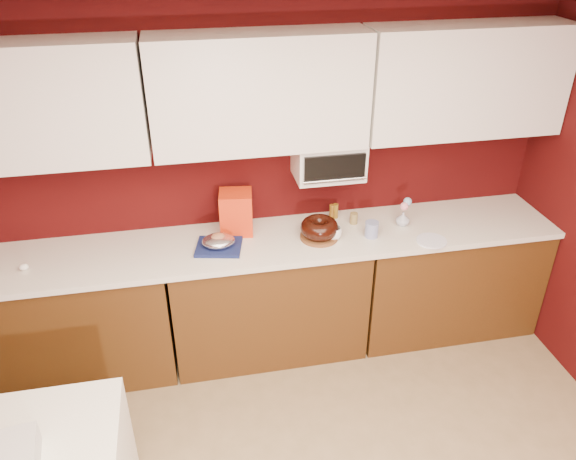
# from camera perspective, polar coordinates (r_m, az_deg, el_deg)

# --- Properties ---
(ceiling) EXTENTS (4.00, 4.50, 0.02)m
(ceiling) POSITION_cam_1_polar(r_m,az_deg,el_deg) (1.34, 10.56, 15.87)
(ceiling) COLOR white
(ceiling) RESTS_ON wall_back
(wall_back) EXTENTS (4.00, 0.02, 2.50)m
(wall_back) POSITION_cam_1_polar(r_m,az_deg,el_deg) (3.83, -3.06, 5.81)
(wall_back) COLOR #3C0808
(wall_back) RESTS_ON floor
(base_cabinet_left) EXTENTS (1.31, 0.58, 0.86)m
(base_cabinet_left) POSITION_cam_1_polar(r_m,az_deg,el_deg) (4.04, -21.27, -8.60)
(base_cabinet_left) COLOR #4A2B0E
(base_cabinet_left) RESTS_ON floor
(base_cabinet_center) EXTENTS (1.31, 0.58, 0.86)m
(base_cabinet_center) POSITION_cam_1_polar(r_m,az_deg,el_deg) (3.98, -2.07, -6.84)
(base_cabinet_center) COLOR #4A2B0E
(base_cabinet_center) RESTS_ON floor
(base_cabinet_right) EXTENTS (1.31, 0.58, 0.86)m
(base_cabinet_right) POSITION_cam_1_polar(r_m,az_deg,el_deg) (4.35, 15.58, -4.53)
(base_cabinet_right) COLOR #4A2B0E
(base_cabinet_right) RESTS_ON floor
(countertop) EXTENTS (4.00, 0.62, 0.04)m
(countertop) POSITION_cam_1_polar(r_m,az_deg,el_deg) (3.73, -2.19, -1.30)
(countertop) COLOR silver
(countertop) RESTS_ON base_cabinet_center
(upper_cabinet_left) EXTENTS (1.31, 0.33, 0.70)m
(upper_cabinet_left) POSITION_cam_1_polar(r_m,az_deg,el_deg) (3.54, -25.22, 11.34)
(upper_cabinet_left) COLOR white
(upper_cabinet_left) RESTS_ON wall_back
(upper_cabinet_center) EXTENTS (1.31, 0.33, 0.70)m
(upper_cabinet_center) POSITION_cam_1_polar(r_m,az_deg,el_deg) (3.47, -2.91, 13.78)
(upper_cabinet_center) COLOR white
(upper_cabinet_center) RESTS_ON wall_back
(upper_cabinet_right) EXTENTS (1.31, 0.33, 0.70)m
(upper_cabinet_right) POSITION_cam_1_polar(r_m,az_deg,el_deg) (3.89, 17.56, 14.26)
(upper_cabinet_right) COLOR white
(upper_cabinet_right) RESTS_ON wall_back
(toaster_oven) EXTENTS (0.45, 0.30, 0.25)m
(toaster_oven) POSITION_cam_1_polar(r_m,az_deg,el_deg) (3.74, 4.12, 7.21)
(toaster_oven) COLOR white
(toaster_oven) RESTS_ON upper_cabinet_center
(toaster_oven_door) EXTENTS (0.40, 0.02, 0.18)m
(toaster_oven_door) POSITION_cam_1_polar(r_m,az_deg,el_deg) (3.59, 4.78, 6.24)
(toaster_oven_door) COLOR black
(toaster_oven_door) RESTS_ON toaster_oven
(toaster_oven_handle) EXTENTS (0.42, 0.02, 0.02)m
(toaster_oven_handle) POSITION_cam_1_polar(r_m,az_deg,el_deg) (3.61, 4.79, 5.06)
(toaster_oven_handle) COLOR silver
(toaster_oven_handle) RESTS_ON toaster_oven
(cake_base) EXTENTS (0.32, 0.32, 0.02)m
(cake_base) POSITION_cam_1_polar(r_m,az_deg,el_deg) (3.74, 3.18, -0.67)
(cake_base) COLOR brown
(cake_base) RESTS_ON countertop
(bundt_cake) EXTENTS (0.29, 0.29, 0.10)m
(bundt_cake) POSITION_cam_1_polar(r_m,az_deg,el_deg) (3.71, 3.21, 0.24)
(bundt_cake) COLOR black
(bundt_cake) RESTS_ON cake_base
(navy_towel) EXTENTS (0.33, 0.30, 0.02)m
(navy_towel) POSITION_cam_1_polar(r_m,az_deg,el_deg) (3.65, -7.04, -1.70)
(navy_towel) COLOR navy
(navy_towel) RESTS_ON countertop
(foil_ham_nest) EXTENTS (0.24, 0.21, 0.08)m
(foil_ham_nest) POSITION_cam_1_polar(r_m,az_deg,el_deg) (3.63, -7.08, -1.11)
(foil_ham_nest) COLOR silver
(foil_ham_nest) RESTS_ON navy_towel
(roasted_ham) EXTENTS (0.11, 0.10, 0.06)m
(roasted_ham) POSITION_cam_1_polar(r_m,az_deg,el_deg) (3.62, -7.11, -0.77)
(roasted_ham) COLOR #A86D4C
(roasted_ham) RESTS_ON foil_ham_nest
(pandoro_box) EXTENTS (0.24, 0.22, 0.29)m
(pandoro_box) POSITION_cam_1_polar(r_m,az_deg,el_deg) (3.76, -5.29, 1.81)
(pandoro_box) COLOR #BA100C
(pandoro_box) RESTS_ON countertop
(dark_pan) EXTENTS (0.20, 0.20, 0.03)m
(dark_pan) POSITION_cam_1_polar(r_m,az_deg,el_deg) (3.86, 2.83, 0.46)
(dark_pan) COLOR black
(dark_pan) RESTS_ON countertop
(coffee_mug) EXTENTS (0.11, 0.11, 0.11)m
(coffee_mug) POSITION_cam_1_polar(r_m,az_deg,el_deg) (3.72, 4.62, -0.20)
(coffee_mug) COLOR white
(coffee_mug) RESTS_ON countertop
(blue_jar) EXTENTS (0.11, 0.11, 0.11)m
(blue_jar) POSITION_cam_1_polar(r_m,az_deg,el_deg) (3.78, 8.49, 0.07)
(blue_jar) COLOR navy
(blue_jar) RESTS_ON countertop
(flower_vase) EXTENTS (0.10, 0.10, 0.11)m
(flower_vase) POSITION_cam_1_polar(r_m,az_deg,el_deg) (3.95, 11.59, 1.21)
(flower_vase) COLOR #ABB1C2
(flower_vase) RESTS_ON countertop
(flower_pink) EXTENTS (0.06, 0.06, 0.06)m
(flower_pink) POSITION_cam_1_polar(r_m,az_deg,el_deg) (3.90, 11.72, 2.38)
(flower_pink) COLOR pink
(flower_pink) RESTS_ON flower_vase
(flower_blue) EXTENTS (0.06, 0.06, 0.06)m
(flower_blue) POSITION_cam_1_polar(r_m,az_deg,el_deg) (3.92, 12.05, 2.84)
(flower_blue) COLOR #83ACD2
(flower_blue) RESTS_ON flower_vase
(china_plate) EXTENTS (0.21, 0.21, 0.01)m
(china_plate) POSITION_cam_1_polar(r_m,az_deg,el_deg) (3.82, 14.38, -1.07)
(china_plate) COLOR white
(china_plate) RESTS_ON countertop
(amber_bottle) EXTENTS (0.04, 0.04, 0.11)m
(amber_bottle) POSITION_cam_1_polar(r_m,az_deg,el_deg) (3.97, 4.85, 1.93)
(amber_bottle) COLOR brown
(amber_bottle) RESTS_ON countertop
(paper_cup) EXTENTS (0.07, 0.07, 0.08)m
(paper_cup) POSITION_cam_1_polar(r_m,az_deg,el_deg) (3.92, 6.70, 1.19)
(paper_cup) COLOR olive
(paper_cup) RESTS_ON countertop
(egg_right) EXTENTS (0.06, 0.05, 0.04)m
(egg_right) POSITION_cam_1_polar(r_m,az_deg,el_deg) (3.77, -25.26, -3.42)
(egg_right) COLOR white
(egg_right) RESTS_ON countertop
(amber_bottle_tall) EXTENTS (0.04, 0.04, 0.11)m
(amber_bottle_tall) POSITION_cam_1_polar(r_m,az_deg,el_deg) (3.96, 4.44, 1.84)
(amber_bottle_tall) COLOR brown
(amber_bottle_tall) RESTS_ON countertop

